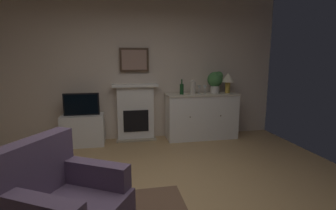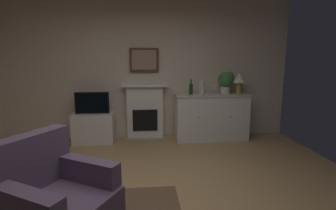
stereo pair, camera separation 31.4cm
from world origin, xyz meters
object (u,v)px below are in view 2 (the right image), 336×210
Objects in this scene: tv_cabinet at (94,128)px; vase_decorative at (202,87)px; wine_glass_left at (209,88)px; wine_glass_center at (215,88)px; armchair at (54,199)px; framed_picture at (144,60)px; tv_set at (92,103)px; fireplace_unit at (145,111)px; table_lamp at (239,80)px; sideboard_cabinet at (211,117)px; wine_bottle at (191,89)px; potted_plant_small at (226,81)px.

vase_decorative is at bearing -1.81° from tv_cabinet.
vase_decorative is at bearing -166.27° from wine_glass_left.
wine_glass_center is 0.15× the size of armchair.
framed_picture reaches higher than vase_decorative.
framed_picture is at bearing 13.31° from tv_set.
wine_glass_center is (1.34, -0.23, 0.47)m from fireplace_unit.
sideboard_cabinet is at bearing -180.00° from table_lamp.
fireplace_unit reaches higher than sideboard_cabinet.
wine_glass_center is 0.27× the size of tv_set.
armchair is (-1.67, -2.66, -0.63)m from wine_bottle.
tv_set is at bearing -166.69° from framed_picture.
framed_picture is at bearing 169.00° from wine_glass_left.
fireplace_unit reaches higher than wine_glass_left.
framed_picture is at bearing 90.00° from fireplace_unit.
tv_cabinet is at bearing 179.69° from table_lamp.
tv_cabinet is at bearing 93.89° from armchair.
fireplace_unit is at bearing 10.77° from tv_set.
wine_glass_left is 3.40m from armchair.
table_lamp is 0.96m from wine_bottle.
wine_glass_left is at bearing -0.33° from wine_bottle.
vase_decorative is (-0.14, -0.03, 0.02)m from wine_glass_left.
tv_set is (0.00, -0.02, 0.48)m from tv_cabinet.
tv_cabinet is 1.21× the size of tv_set.
tv_cabinet is (-2.27, 0.02, -0.17)m from sideboard_cabinet.
armchair is at bearing -125.64° from vase_decorative.
wine_bottle is at bearing -175.20° from potted_plant_small.
framed_picture reaches higher than table_lamp.
armchair is at bearing -122.15° from wine_bottle.
tv_cabinet is 0.69× the size of armchair.
sideboard_cabinet is 8.62× the size of wine_glass_center.
wine_glass_left is 0.39m from potted_plant_small.
table_lamp is 2.94m from tv_cabinet.
table_lamp reaches higher than wine_glass_center.
framed_picture reaches higher than fireplace_unit.
fireplace_unit is at bearing 171.05° from wine_glass_left.
framed_picture is at bearing 170.26° from sideboard_cabinet.
wine_glass_left is at bearing -0.81° from tv_cabinet.
tv_set is (-2.20, 0.01, -0.25)m from wine_glass_left.
framed_picture is 0.73× the size of tv_cabinet.
tv_set is at bearing -169.23° from fireplace_unit.
potted_plant_small reaches higher than tv_cabinet.
wine_glass_left is at bearing -11.00° from framed_picture.
wine_glass_center is 2.43m from tv_cabinet.
wine_glass_center is (1.34, -0.27, -0.53)m from framed_picture.
fireplace_unit is 6.67× the size of wine_glass_left.
sideboard_cabinet is 1.32× the size of armchair.
table_lamp is 1.42× the size of vase_decorative.
wine_bottle is at bearing 175.60° from wine_glass_center.
armchair is (0.18, -2.69, 0.10)m from tv_cabinet.
armchair is (-0.79, -2.85, -0.17)m from fireplace_unit.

